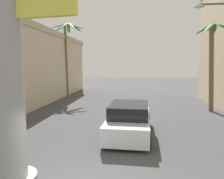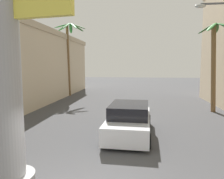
{
  "view_description": "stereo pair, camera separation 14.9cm",
  "coord_description": "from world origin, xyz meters",
  "views": [
    {
      "loc": [
        1.02,
        -5.16,
        3.46
      ],
      "look_at": [
        0.0,
        4.37,
        2.38
      ],
      "focal_mm": 35.0,
      "sensor_mm": 36.0,
      "label": 1
    },
    {
      "loc": [
        1.17,
        -5.14,
        3.46
      ],
      "look_at": [
        0.0,
        4.37,
        2.38
      ],
      "focal_mm": 35.0,
      "sensor_mm": 36.0,
      "label": 2
    }
  ],
  "objects": [
    {
      "name": "neon_sign_pole",
      "position": [
        -2.0,
        -0.26,
        4.72
      ],
      "size": [
        3.53,
        1.17,
        9.85
      ],
      "color": "#9E9EA3",
      "rests_on": "ground"
    },
    {
      "name": "car_lead",
      "position": [
        0.73,
        5.47,
        0.74
      ],
      "size": [
        2.27,
        4.9,
        1.56
      ],
      "color": "black",
      "rests_on": "ground"
    },
    {
      "name": "palm_tree_far_left",
      "position": [
        -6.45,
        18.36,
        5.56
      ],
      "size": [
        3.44,
        3.33,
        8.01
      ],
      "color": "brown",
      "rests_on": "ground"
    },
    {
      "name": "ground_plane",
      "position": [
        0.0,
        10.0,
        0.0
      ],
      "size": [
        91.52,
        91.52,
        0.0
      ],
      "primitive_type": "plane",
      "color": "#424244"
    },
    {
      "name": "palm_tree_mid_right",
      "position": [
        6.56,
        11.51,
        4.02
      ],
      "size": [
        2.52,
        2.62,
        6.47
      ],
      "color": "brown",
      "rests_on": "ground"
    }
  ]
}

